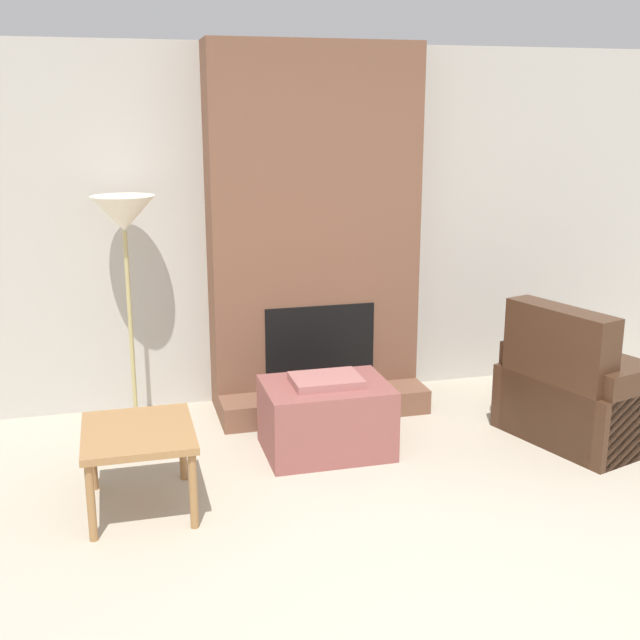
# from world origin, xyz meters

# --- Properties ---
(ground_plane) EXTENTS (24.00, 24.00, 0.00)m
(ground_plane) POSITION_xyz_m (0.00, 0.00, 0.00)
(ground_plane) COLOR #B2A893
(wall_back) EXTENTS (7.61, 0.06, 2.60)m
(wall_back) POSITION_xyz_m (0.00, 3.15, 1.30)
(wall_back) COLOR #BCB7AD
(wall_back) RESTS_ON ground_plane
(fireplace) EXTENTS (1.51, 0.68, 2.60)m
(fireplace) POSITION_xyz_m (0.00, 2.92, 1.23)
(fireplace) COLOR brown
(fireplace) RESTS_ON ground_plane
(ottoman) EXTENTS (0.79, 0.59, 0.51)m
(ottoman) POSITION_xyz_m (-0.15, 2.02, 0.24)
(ottoman) COLOR #8C4C47
(ottoman) RESTS_ON ground_plane
(armchair) EXTENTS (1.20, 1.19, 0.93)m
(armchair) POSITION_xyz_m (1.60, 1.82, 0.29)
(armchair) COLOR #422819
(armchair) RESTS_ON ground_plane
(side_table) EXTENTS (0.60, 0.68, 0.47)m
(side_table) POSITION_xyz_m (-1.34, 1.54, 0.41)
(side_table) COLOR #9E7042
(side_table) RESTS_ON ground_plane
(floor_lamp_left) EXTENTS (0.42, 0.42, 1.60)m
(floor_lamp_left) POSITION_xyz_m (-1.32, 2.81, 1.41)
(floor_lamp_left) COLOR tan
(floor_lamp_left) RESTS_ON ground_plane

